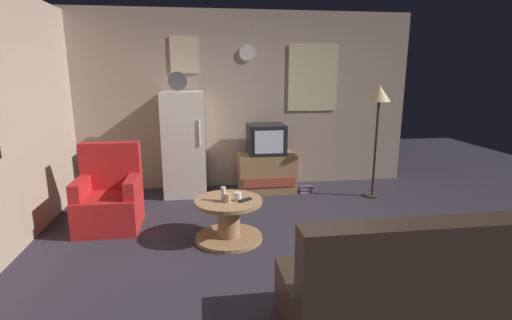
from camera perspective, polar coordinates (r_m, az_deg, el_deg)
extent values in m
plane|color=#2D2833|center=(3.95, 2.46, -13.62)|extent=(12.00, 12.00, 0.00)
cube|color=tan|center=(5.97, -1.80, 8.78)|extent=(5.20, 0.10, 2.66)
cube|color=beige|center=(6.11, 8.41, 11.95)|extent=(0.76, 0.02, 1.00)
cube|color=beige|center=(5.87, -10.67, 15.11)|extent=(0.40, 0.02, 0.52)
cylinder|color=silver|center=(5.91, -1.42, 15.61)|extent=(0.22, 0.03, 0.22)
cube|color=silver|center=(5.64, -10.63, 2.38)|extent=(0.60, 0.60, 1.50)
cylinder|color=silver|center=(5.30, -8.46, 3.98)|extent=(0.02, 0.02, 0.36)
cylinder|color=#4C4C51|center=(5.47, -11.59, 11.40)|extent=(0.26, 0.04, 0.26)
cube|color=#9E754C|center=(5.78, 1.55, -1.83)|extent=(0.84, 0.52, 0.58)
cube|color=#AD4733|center=(5.55, 2.00, -3.39)|extent=(0.76, 0.01, 0.14)
cube|color=black|center=(5.67, 1.51, 3.12)|extent=(0.54, 0.50, 0.44)
cube|color=silver|center=(5.43, 1.95, 2.67)|extent=(0.41, 0.01, 0.33)
cylinder|color=#332D28|center=(5.86, 16.88, -5.05)|extent=(0.24, 0.24, 0.02)
cylinder|color=#332D28|center=(5.69, 17.34, 1.58)|extent=(0.04, 0.04, 1.40)
cone|color=#F2D18C|center=(5.59, 17.89, 9.43)|extent=(0.32, 0.32, 0.22)
cylinder|color=#9E754C|center=(4.24, -4.04, -11.42)|extent=(0.72, 0.72, 0.04)
cylinder|color=#9E754C|center=(4.16, -4.09, -8.84)|extent=(0.24, 0.24, 0.41)
cylinder|color=#9E754C|center=(4.08, -4.14, -6.16)|extent=(0.72, 0.72, 0.04)
cylinder|color=silver|center=(4.02, -4.88, -5.05)|extent=(0.05, 0.05, 0.15)
cylinder|color=silver|center=(4.02, -2.74, -5.46)|extent=(0.08, 0.08, 0.09)
cylinder|color=tan|center=(3.99, -4.27, -5.64)|extent=(0.08, 0.08, 0.09)
cube|color=black|center=(4.03, -1.59, -5.94)|extent=(0.15, 0.12, 0.02)
cube|color=red|center=(4.76, -20.96, -7.14)|extent=(0.68, 0.68, 0.40)
cube|color=red|center=(4.87, -20.77, -0.78)|extent=(0.68, 0.16, 0.56)
cube|color=red|center=(4.75, -24.56, -3.73)|extent=(0.12, 0.60, 0.20)
cube|color=red|center=(4.62, -17.87, -3.61)|extent=(0.12, 0.60, 0.20)
cube|color=#38281E|center=(3.04, 21.20, -19.05)|extent=(1.70, 0.80, 0.40)
cube|color=#38281E|center=(2.61, 25.32, -13.59)|extent=(1.70, 0.20, 0.52)
cube|color=#9D9294|center=(5.83, 7.37, -4.66)|extent=(0.19, 0.16, 0.02)
cube|color=purple|center=(5.82, 7.38, -4.42)|extent=(0.17, 0.15, 0.03)
cube|color=gray|center=(5.82, 7.39, -4.17)|extent=(0.20, 0.16, 0.02)
cube|color=#4C3761|center=(5.81, 7.39, -3.97)|extent=(0.21, 0.15, 0.02)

